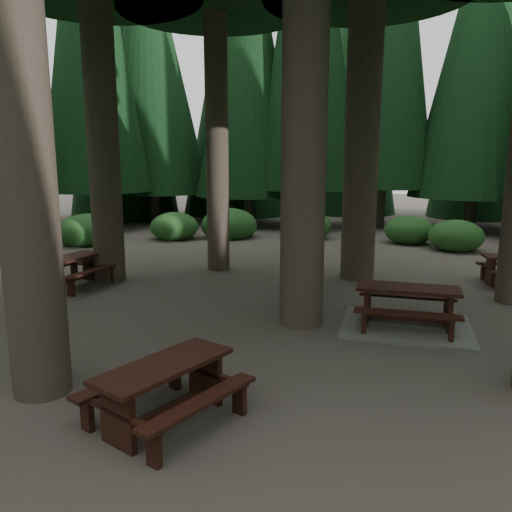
{
  "coord_description": "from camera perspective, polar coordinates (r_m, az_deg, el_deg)",
  "views": [
    {
      "loc": [
        0.55,
        -9.18,
        3.11
      ],
      "look_at": [
        -0.16,
        1.36,
        1.1
      ],
      "focal_mm": 35.0,
      "sensor_mm": 36.0,
      "label": 1
    }
  ],
  "objects": [
    {
      "name": "ground",
      "position": [
        9.71,
        0.4,
        -7.91
      ],
      "size": [
        80.0,
        80.0,
        0.0
      ],
      "primitive_type": "plane",
      "color": "#584F47",
      "rests_on": "ground"
    },
    {
      "name": "picnic_table_e",
      "position": [
        6.25,
        -10.36,
        -14.1
      ],
      "size": [
        2.13,
        2.23,
        0.75
      ],
      "rotation": [
        0.0,
        0.0,
        0.98
      ],
      "color": "black",
      "rests_on": "ground"
    },
    {
      "name": "picnic_table_b",
      "position": [
        13.3,
        -20.3,
        -1.14
      ],
      "size": [
        1.94,
        2.16,
        0.78
      ],
      "rotation": [
        0.0,
        0.0,
        1.25
      ],
      "color": "black",
      "rests_on": "ground"
    },
    {
      "name": "shrub_ring",
      "position": [
        10.3,
        4.59,
        -4.52
      ],
      "size": [
        23.86,
        24.64,
        1.49
      ],
      "color": "#216128",
      "rests_on": "ground"
    },
    {
      "name": "picnic_table_a",
      "position": [
        9.89,
        16.84,
        -6.35
      ],
      "size": [
        2.74,
        2.43,
        0.8
      ],
      "rotation": [
        0.0,
        0.0,
        -0.22
      ],
      "color": "gray",
      "rests_on": "ground"
    }
  ]
}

